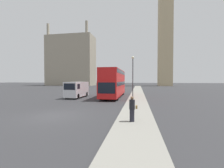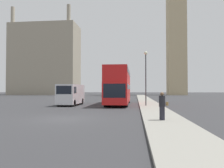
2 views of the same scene
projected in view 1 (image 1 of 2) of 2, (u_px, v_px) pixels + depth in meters
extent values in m
plane|color=#333335|center=(53.00, 116.00, 11.41)|extent=(300.00, 300.00, 0.00)
cube|color=gray|center=(136.00, 119.00, 10.32)|extent=(2.51, 120.00, 0.15)
cube|color=tan|center=(165.00, 34.00, 72.48)|extent=(6.26, 6.26, 50.32)
cube|color=#9E937F|center=(71.00, 61.00, 79.78)|extent=(24.36, 11.04, 25.97)
cylinder|color=#9E937F|center=(48.00, 29.00, 76.56)|extent=(1.33, 1.33, 5.71)
cylinder|color=#9E937F|center=(87.00, 27.00, 72.97)|extent=(1.33, 1.33, 5.71)
cube|color=red|center=(114.00, 88.00, 24.44)|extent=(2.54, 11.48, 2.33)
cube|color=red|center=(114.00, 75.00, 24.39)|extent=(2.54, 11.25, 1.76)
cube|color=black|center=(114.00, 83.00, 24.42)|extent=(2.58, 11.02, 0.55)
cube|color=black|center=(114.00, 72.00, 24.37)|extent=(2.58, 10.79, 0.55)
cube|color=black|center=(106.00, 88.00, 18.77)|extent=(2.23, 0.03, 1.40)
cylinder|color=black|center=(103.00, 96.00, 20.67)|extent=(0.71, 1.13, 1.13)
cylinder|color=black|center=(116.00, 96.00, 20.35)|extent=(0.71, 1.13, 1.13)
cylinder|color=black|center=(113.00, 92.00, 28.58)|extent=(0.71, 1.13, 1.13)
cylinder|color=black|center=(122.00, 92.00, 28.26)|extent=(0.71, 1.13, 1.13)
cube|color=silver|center=(77.00, 89.00, 23.55)|extent=(1.97, 5.35, 2.25)
cube|color=black|center=(69.00, 87.00, 20.89)|extent=(1.68, 0.02, 0.90)
cube|color=black|center=(72.00, 86.00, 21.83)|extent=(2.00, 0.96, 0.72)
cylinder|color=black|center=(67.00, 96.00, 21.91)|extent=(0.49, 0.79, 0.79)
cylinder|color=black|center=(77.00, 96.00, 21.65)|extent=(0.49, 0.79, 0.79)
cylinder|color=black|center=(77.00, 94.00, 25.49)|extent=(0.49, 0.79, 0.79)
cylinder|color=black|center=(86.00, 94.00, 25.23)|extent=(0.49, 0.79, 0.79)
cylinder|color=#23232D|center=(132.00, 115.00, 9.37)|extent=(0.30, 0.30, 0.76)
cylinder|color=black|center=(132.00, 105.00, 9.35)|extent=(0.35, 0.35, 0.60)
sphere|color=brown|center=(132.00, 98.00, 9.34)|extent=(0.21, 0.21, 0.21)
cube|color=olive|center=(136.00, 107.00, 9.30)|extent=(0.12, 0.24, 0.20)
cylinder|color=#38383D|center=(133.00, 79.00, 20.48)|extent=(0.12, 0.12, 5.50)
sphere|color=beige|center=(133.00, 58.00, 20.41)|extent=(0.36, 0.36, 0.36)
cube|color=maroon|center=(112.00, 86.00, 54.58)|extent=(1.81, 4.56, 0.72)
cube|color=black|center=(112.00, 85.00, 54.68)|extent=(1.63, 2.19, 0.57)
cylinder|color=black|center=(110.00, 87.00, 53.27)|extent=(0.40, 0.62, 0.62)
cylinder|color=black|center=(113.00, 87.00, 53.03)|extent=(0.40, 0.62, 0.62)
cylinder|color=black|center=(111.00, 87.00, 56.15)|extent=(0.40, 0.62, 0.62)
cylinder|color=black|center=(115.00, 87.00, 55.90)|extent=(0.40, 0.62, 0.62)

